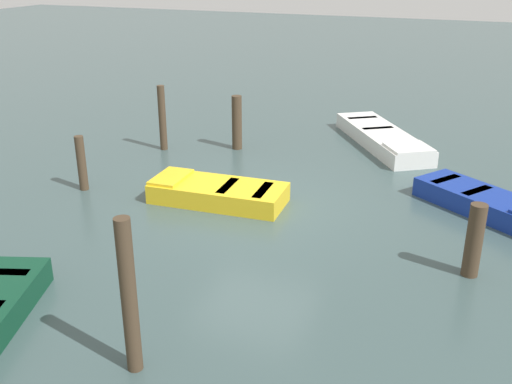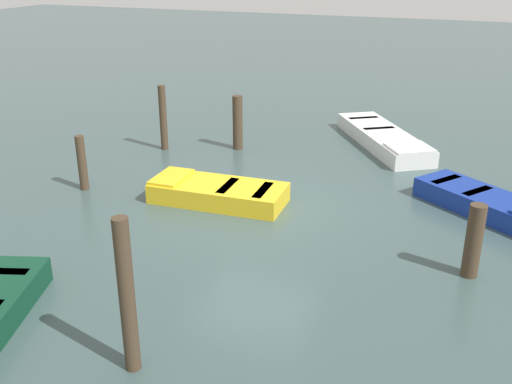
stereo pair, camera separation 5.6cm
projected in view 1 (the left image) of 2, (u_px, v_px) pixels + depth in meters
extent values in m
plane|color=#384C4C|center=(256.00, 208.00, 12.20)|extent=(80.00, 80.00, 0.00)
cube|color=navy|center=(485.00, 203.00, 11.93)|extent=(2.48, 2.97, 0.40)
cube|color=silver|center=(486.00, 196.00, 11.88)|extent=(2.05, 2.48, 0.04)
cube|color=#A4A49F|center=(477.00, 191.00, 12.03)|extent=(0.78, 0.62, 0.04)
cube|color=#A4A49F|center=(446.00, 180.00, 12.64)|extent=(0.78, 0.62, 0.04)
cube|color=silver|center=(382.00, 138.00, 16.11)|extent=(4.06, 3.27, 0.40)
cube|color=#334772|center=(382.00, 133.00, 16.06)|extent=(3.40, 2.71, 0.04)
cube|color=silver|center=(409.00, 148.00, 14.56)|extent=(1.33, 1.36, 0.06)
cube|color=navy|center=(378.00, 129.00, 16.32)|extent=(0.67, 0.85, 0.04)
cube|color=navy|center=(362.00, 118.00, 17.35)|extent=(0.67, 0.85, 0.04)
cube|color=gold|center=(218.00, 193.00, 12.41)|extent=(1.34, 2.87, 0.40)
cube|color=#4C3319|center=(218.00, 187.00, 12.36)|extent=(1.06, 2.44, 0.04)
cube|color=gold|center=(171.00, 177.00, 12.65)|extent=(1.10, 0.68, 0.06)
cube|color=#42301E|center=(228.00, 186.00, 12.28)|extent=(0.93, 0.25, 0.04)
cube|color=#42301E|center=(263.00, 191.00, 12.05)|extent=(0.93, 0.25, 0.04)
cylinder|color=#423323|center=(474.00, 240.00, 9.42)|extent=(0.27, 0.27, 1.25)
cylinder|color=#423323|center=(162.00, 118.00, 15.51)|extent=(0.19, 0.19, 1.72)
cylinder|color=#423323|center=(129.00, 297.00, 7.09)|extent=(0.20, 0.20, 2.09)
cylinder|color=#423323|center=(82.00, 163.00, 12.91)|extent=(0.20, 0.20, 1.23)
cylinder|color=#423323|center=(237.00, 123.00, 15.61)|extent=(0.26, 0.26, 1.44)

